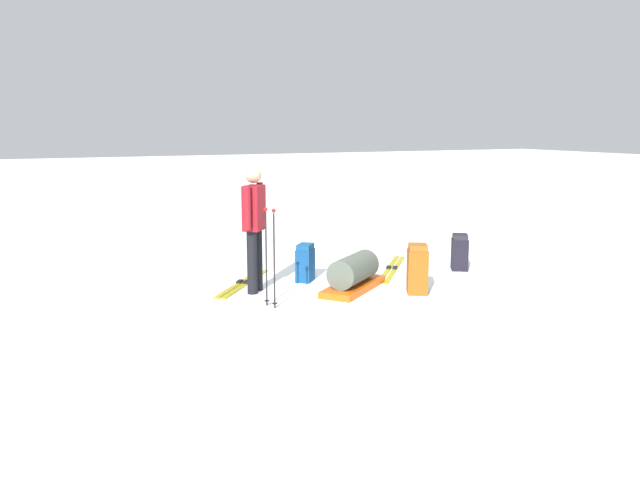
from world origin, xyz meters
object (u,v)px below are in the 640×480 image
ski_pair_near (243,283)px  backpack_small_spare (417,269)px  ski_pair_far (392,269)px  backpack_large_dark (460,252)px  backpack_bright (305,263)px  gear_sled (353,274)px  skier_standing (254,222)px  ski_poles_planted_near (270,252)px

ski_pair_near → backpack_small_spare: size_ratio=2.16×
ski_pair_near → ski_pair_far: same height
ski_pair_far → backpack_large_dark: 1.09m
backpack_large_dark → backpack_small_spare: (-0.94, 1.41, 0.05)m
backpack_bright → gear_sled: size_ratio=0.43×
backpack_large_dark → gear_sled: 2.16m
skier_standing → ski_poles_planted_near: 0.83m
backpack_bright → gear_sled: bearing=-153.0°
backpack_bright → gear_sled: (-0.76, -0.39, -0.04)m
ski_pair_near → backpack_bright: (-0.21, -0.88, 0.25)m
backpack_small_spare → ski_poles_planted_near: ski_poles_planted_near is taller
ski_pair_far → gear_sled: (-0.87, 1.15, 0.21)m
skier_standing → ski_poles_planted_near: bearing=174.4°
ski_pair_near → gear_sled: gear_sled is taller
gear_sled → ski_pair_near: bearing=52.4°
ski_pair_far → backpack_small_spare: (-1.38, 0.45, 0.32)m
backpack_small_spare → gear_sled: bearing=53.7°
skier_standing → backpack_small_spare: 2.28m
ski_pair_far → backpack_large_dark: (-0.44, -0.96, 0.26)m
backpack_large_dark → backpack_small_spare: backpack_small_spare is taller
ski_pair_near → ski_poles_planted_near: size_ratio=1.16×
gear_sled → ski_poles_planted_near: bearing=102.9°
skier_standing → ski_pair_near: skier_standing is taller
ski_pair_near → backpack_large_dark: size_ratio=2.57×
ski_pair_near → ski_pair_far: (-0.11, -2.41, -0.00)m
ski_poles_planted_near → gear_sled: (0.31, -1.33, -0.47)m
ski_pair_far → backpack_bright: backpack_bright is taller
ski_pair_near → backpack_large_dark: (-0.55, -3.38, 0.26)m
skier_standing → ski_pair_near: (0.49, 0.01, -0.94)m
backpack_large_dark → gear_sled: backpack_large_dark is taller
ski_pair_far → backpack_bright: (-0.11, 1.54, 0.25)m
skier_standing → backpack_bright: (0.28, -0.87, -0.69)m
skier_standing → ski_pair_far: (0.39, -2.40, -0.94)m
ski_poles_planted_near → ski_pair_near: bearing=-3.0°
ski_pair_near → backpack_large_dark: bearing=-99.2°
backpack_large_dark → backpack_bright: (0.33, 2.50, -0.01)m
ski_pair_near → backpack_small_spare: (-1.49, -1.96, 0.31)m
backpack_small_spare → ski_pair_far: bearing=-18.0°
backpack_small_spare → backpack_bright: bearing=40.5°
backpack_large_dark → backpack_bright: backpack_large_dark is taller
backpack_bright → backpack_small_spare: 1.67m
backpack_large_dark → gear_sled: size_ratio=0.44×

